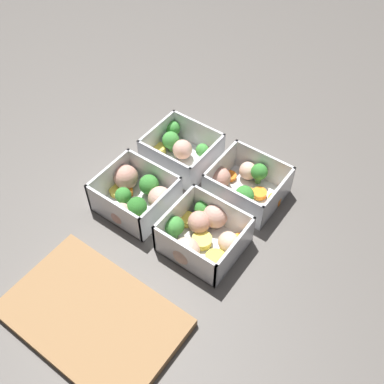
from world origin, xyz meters
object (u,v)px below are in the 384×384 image
Objects in this scene: container_near_right at (180,150)px; container_far_left at (202,233)px; container_far_right at (137,195)px; container_near_left at (242,185)px.

container_near_right and container_far_left have the same top height.
container_near_right is at bearing -86.99° from container_far_right.
container_far_left is at bearing 137.20° from container_near_right.
container_near_left and container_far_left have the same top height.
container_far_right is (0.15, 0.14, 0.00)m from container_near_left.
container_far_right is at bearing 93.01° from container_near_right.
container_near_left and container_near_right have the same top height.
container_near_left is 0.21m from container_far_right.
container_far_right is at bearing 0.46° from container_far_left.
container_near_right and container_far_right have the same top height.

